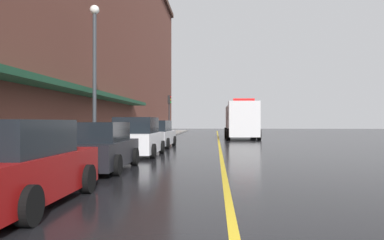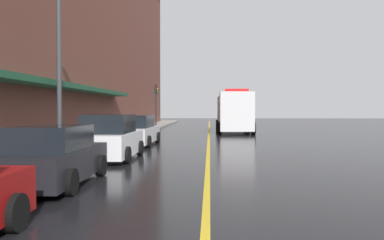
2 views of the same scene
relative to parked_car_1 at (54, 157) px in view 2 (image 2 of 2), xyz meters
The scene contains 12 objects.
ground_plane 18.47m from the parked_car_1, 77.35° to the left, with size 112.00×112.00×0.00m, color black.
sidewalk_left 18.15m from the parked_car_1, 96.83° to the left, with size 2.40×70.00×0.15m, color gray.
lane_center_stripe 18.47m from the parked_car_1, 77.35° to the left, with size 0.16×70.00×0.01m, color gold.
brick_building_left 21.57m from the parked_car_1, 120.40° to the left, with size 14.41×64.00×18.98m.
parked_car_1 is the anchor object (origin of this frame).
parked_car_2 5.33m from the parked_car_1, 88.60° to the left, with size 2.15×4.21×1.80m.
parked_car_3 11.39m from the parked_car_1, 89.66° to the left, with size 2.14×4.90×1.67m.
box_truck 24.13m from the parked_car_1, 75.20° to the left, with size 2.97×8.06×3.56m.
parking_meter_0 6.96m from the parked_car_1, 100.84° to the left, with size 0.14×0.18×1.33m.
parking_meter_1 7.93m from the parked_car_1, 99.50° to the left, with size 0.14×0.18×1.33m.
street_lamp_left 6.72m from the parked_car_1, 109.78° to the left, with size 0.44×0.44×6.94m.
traffic_light_near 28.98m from the parked_car_1, 92.47° to the left, with size 0.38×0.36×4.30m.
Camera 2 is at (0.07, -3.22, 2.02)m, focal length 36.88 mm.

